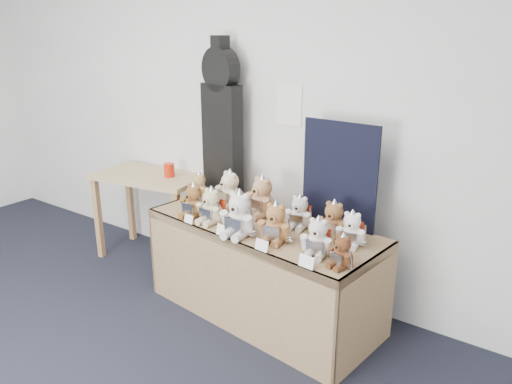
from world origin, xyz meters
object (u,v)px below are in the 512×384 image
Objects in this scene: teddy_front_far_right at (318,239)px; teddy_front_left at (211,207)px; teddy_back_right at (333,221)px; guitar_case at (222,121)px; teddy_back_far_left at (199,188)px; teddy_front_centre at (239,216)px; teddy_front_right at (275,225)px; side_table at (150,188)px; display_table at (257,247)px; teddy_back_centre_right at (299,213)px; teddy_back_left at (229,191)px; teddy_back_end at (351,230)px; red_cup at (169,170)px; teddy_front_end at (342,252)px; teddy_back_centre_left at (262,198)px; teddy_front_far_left at (193,202)px.

teddy_front_left is at bearing 166.90° from teddy_front_far_right.
teddy_front_left is 1.02× the size of teddy_back_right.
guitar_case is 0.55m from teddy_back_far_left.
teddy_front_right is at bearing 7.49° from teddy_front_centre.
teddy_front_centre reaches higher than side_table.
teddy_front_right is (0.25, 0.05, -0.02)m from teddy_front_centre.
teddy_back_right is (0.50, 0.14, 0.26)m from display_table.
display_table is at bearing -20.94° from side_table.
teddy_back_centre_right is at bearing 123.95° from teddy_front_far_right.
teddy_back_right is at bearing -12.27° from teddy_back_centre_right.
teddy_front_left is at bearing -153.08° from display_table.
teddy_back_end is (1.05, -0.12, -0.02)m from teddy_back_left.
teddy_back_far_left is at bearing 150.56° from teddy_front_right.
teddy_back_end reaches higher than teddy_back_far_left.
teddy_front_far_right is at bearing -15.67° from red_cup.
teddy_back_right reaches higher than teddy_front_end.
teddy_front_far_right is at bearing -83.10° from teddy_back_right.
side_table is at bearing -172.11° from teddy_back_centre_left.
teddy_back_centre_right reaches higher than red_cup.
teddy_back_end is (0.95, 0.21, -0.01)m from teddy_front_left.
teddy_back_right is at bearing 35.02° from teddy_front_right.
teddy_front_far_left is 0.88× the size of teddy_back_left.
guitar_case reaches higher than teddy_front_far_left.
teddy_back_far_left reaches higher than side_table.
side_table is 8.55× the size of red_cup.
teddy_front_far_left is 1.06× the size of teddy_back_centre_right.
teddy_front_left is 1.10× the size of teddy_back_centre_right.
teddy_front_right is (0.71, -0.03, 0.01)m from teddy_front_far_left.
display_table is at bearing -12.84° from teddy_back_left.
teddy_back_centre_left is (0.30, -0.01, 0.01)m from teddy_back_left.
teddy_front_far_right is at bearing 178.58° from teddy_front_end.
side_table is at bearing -158.11° from guitar_case.
teddy_back_centre_right is (0.64, -0.05, -0.02)m from teddy_back_left.
teddy_back_centre_right reaches higher than teddy_front_end.
red_cup is at bearing 171.86° from teddy_back_right.
teddy_front_right is (1.56, -0.40, 0.17)m from side_table.
teddy_back_left is at bearing 141.80° from teddy_front_right.
side_table is 1.99m from teddy_back_end.
red_cup is at bearing 179.45° from teddy_front_end.
teddy_front_right is 0.93× the size of teddy_back_left.
teddy_front_far_right is at bearing -5.84° from teddy_back_left.
teddy_back_far_left is (-0.29, -0.01, -0.03)m from teddy_back_left.
teddy_front_centre is at bearing -9.81° from teddy_front_left.
red_cup is at bearing 4.12° from side_table.
teddy_back_centre_right is at bearing 49.54° from teddy_front_centre.
teddy_back_left is at bearing 78.79° from teddy_front_far_left.
teddy_back_right is (-0.04, 0.28, 0.01)m from teddy_front_far_right.
red_cup is 1.44m from teddy_front_right.
teddy_back_centre_left is 1.31× the size of teddy_back_end.
teddy_front_far_right is 0.26m from teddy_back_end.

